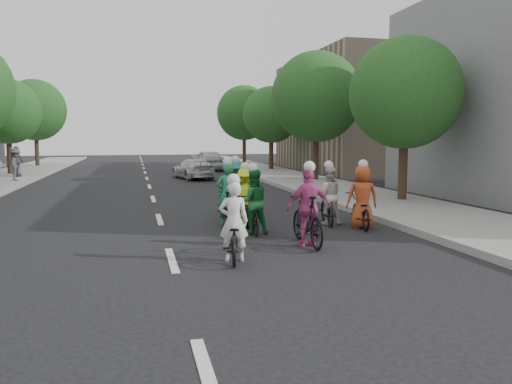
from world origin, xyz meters
name	(u,v)px	position (x,y,z in m)	size (l,w,h in m)	color
ground	(172,260)	(0.00, 0.00, 0.00)	(120.00, 120.00, 0.00)	black
sidewalk_right	(344,192)	(8.00, 10.00, 0.07)	(4.00, 80.00, 0.15)	gray
curb_right	(300,193)	(6.05, 10.00, 0.09)	(0.18, 80.00, 0.18)	#999993
bldg_se	(369,115)	(16.00, 24.00, 4.00)	(10.00, 14.00, 8.00)	gray
tree_l_4	(7,112)	(-8.20, 24.00, 3.96)	(4.00, 4.00, 5.97)	black
tree_l_5	(35,110)	(-8.20, 33.00, 4.52)	(4.80, 4.80, 6.93)	black
tree_r_0	(405,93)	(8.80, 6.60, 3.96)	(4.00, 4.00, 5.97)	black
tree_r_1	(316,97)	(8.80, 15.60, 4.52)	(4.80, 4.80, 6.93)	black
tree_r_2	(271,115)	(8.80, 24.60, 3.96)	(4.00, 4.00, 5.97)	black
tree_r_3	(244,113)	(8.80, 33.60, 4.52)	(4.80, 4.80, 6.93)	black
cyclist_0	(233,232)	(1.18, -0.27, 0.56)	(0.92, 1.85, 1.71)	black
cyclist_1	(253,207)	(2.17, 2.26, 0.67)	(0.82, 1.63, 1.77)	black
cyclist_2	(245,202)	(2.23, 3.43, 0.64)	(1.09, 1.63, 1.73)	black
cyclist_3	(308,215)	(3.04, 0.62, 0.70)	(1.02, 1.91, 1.89)	black
cyclist_4	(361,204)	(5.15, 2.36, 0.63)	(0.93, 1.81, 1.82)	black
cyclist_5	(227,202)	(1.79, 3.70, 0.64)	(0.67, 1.61, 1.85)	black
cyclist_6	(327,202)	(4.50, 3.12, 0.62)	(0.96, 1.86, 1.76)	black
cyclist_7	(235,192)	(2.32, 5.26, 0.72)	(1.13, 1.86, 1.85)	black
follow_car_lead	(193,169)	(2.61, 19.02, 0.58)	(1.63, 4.01, 1.16)	silver
follow_car_trail	(208,160)	(4.50, 26.20, 0.74)	(1.75, 4.34, 1.48)	silver
spectator_0	(16,164)	(-6.70, 18.43, 0.99)	(1.09, 0.62, 1.68)	#494753
spectator_1	(16,162)	(-7.21, 21.04, 1.02)	(1.02, 0.43, 1.74)	#535361
spectator_2	(17,162)	(-7.36, 21.80, 0.95)	(0.78, 0.51, 1.60)	#4D4F5A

